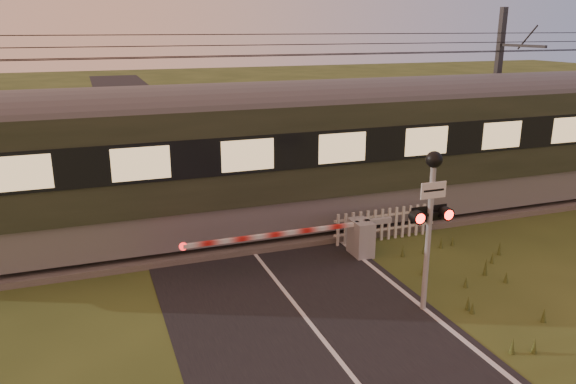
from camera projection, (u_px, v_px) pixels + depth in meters
name	position (u px, v px, depth m)	size (l,w,h in m)	color
ground	(322.00, 339.00, 11.81)	(160.00, 160.00, 0.00)	#303E17
road	(327.00, 344.00, 11.60)	(6.00, 140.00, 0.03)	black
track_bed	(239.00, 233.00, 17.64)	(140.00, 3.40, 0.39)	#47423D
overhead_wires	(235.00, 48.00, 16.03)	(120.00, 0.62, 0.62)	black
boom_gate	(353.00, 237.00, 15.90)	(6.10, 0.80, 1.07)	gray
crossing_signal	(431.00, 204.00, 12.31)	(0.96, 0.37, 3.76)	gray
picket_fence	(385.00, 224.00, 17.16)	(3.45, 0.08, 1.01)	silver
catenary_mast	(496.00, 96.00, 22.36)	(0.22, 2.46, 7.03)	#2D2D30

